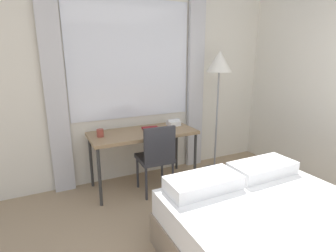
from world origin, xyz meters
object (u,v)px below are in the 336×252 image
at_px(desk_chair, 156,155).
at_px(standing_lamp, 219,73).
at_px(book, 151,129).
at_px(telephone, 173,123).
at_px(mug, 100,133).
at_px(desk, 143,136).

relative_size(desk_chair, standing_lamp, 0.51).
xyz_separation_m(desk_chair, standing_lamp, (1.03, 0.22, 0.93)).
bearing_deg(desk_chair, book, 80.72).
relative_size(standing_lamp, telephone, 9.43).
bearing_deg(book, telephone, 11.89).
bearing_deg(standing_lamp, book, 175.05).
height_order(desk_chair, mug, desk_chair).
relative_size(book, mug, 2.63).
relative_size(desk_chair, mug, 9.72).
relative_size(standing_lamp, book, 7.24).
bearing_deg(book, mug, -179.31).
distance_m(desk, desk_chair, 0.33).
xyz_separation_m(desk, desk_chair, (0.06, -0.28, -0.17)).
xyz_separation_m(desk_chair, book, (0.06, 0.30, 0.24)).
xyz_separation_m(book, mug, (-0.65, -0.01, 0.03)).
xyz_separation_m(desk, telephone, (0.49, 0.10, 0.09)).
relative_size(desk, standing_lamp, 0.77).
distance_m(desk_chair, telephone, 0.63).
bearing_deg(telephone, desk_chair, -138.15).
bearing_deg(book, desk, -168.62).
distance_m(desk_chair, standing_lamp, 1.41).
height_order(desk_chair, telephone, desk_chair).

